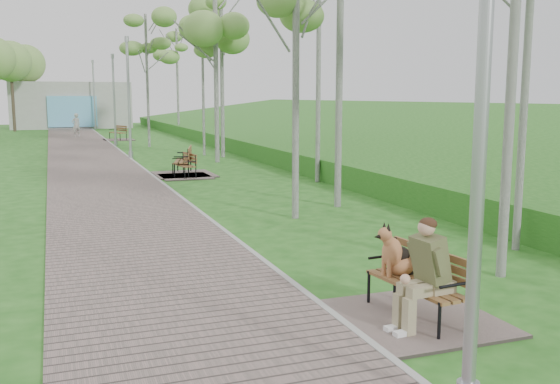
# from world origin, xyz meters

# --- Properties ---
(ground) EXTENTS (120.00, 120.00, 0.00)m
(ground) POSITION_xyz_m (0.00, 0.00, 0.00)
(ground) COLOR #1F5916
(ground) RESTS_ON ground
(walkway) EXTENTS (3.50, 67.00, 0.04)m
(walkway) POSITION_xyz_m (-1.75, 21.50, 0.02)
(walkway) COLOR #655852
(walkway) RESTS_ON ground
(kerb) EXTENTS (0.10, 67.00, 0.05)m
(kerb) POSITION_xyz_m (0.00, 21.50, 0.03)
(kerb) COLOR #999993
(kerb) RESTS_ON ground
(embankment) EXTENTS (14.00, 70.00, 1.60)m
(embankment) POSITION_xyz_m (12.00, 20.00, 0.00)
(embankment) COLOR #488F33
(embankment) RESTS_ON ground
(building_north) EXTENTS (10.00, 5.20, 4.00)m
(building_north) POSITION_xyz_m (-1.50, 50.97, 1.99)
(building_north) COLOR #9E9E99
(building_north) RESTS_ON ground
(bench_main) EXTENTS (1.84, 2.05, 1.61)m
(bench_main) POSITION_xyz_m (0.87, -1.13, 0.45)
(bench_main) COLOR #655852
(bench_main) RESTS_ON ground
(bench_second) EXTENTS (2.06, 2.29, 1.27)m
(bench_second) POSITION_xyz_m (1.09, 14.46, 0.24)
(bench_second) COLOR #655852
(bench_second) RESTS_ON ground
(bench_third) EXTENTS (1.69, 1.88, 1.04)m
(bench_third) POSITION_xyz_m (1.01, 13.83, 0.19)
(bench_third) COLOR #655852
(bench_third) RESTS_ON ground
(bench_far) EXTENTS (1.88, 2.09, 1.16)m
(bench_far) POSITION_xyz_m (0.74, 33.69, 0.22)
(bench_far) COLOR #655852
(bench_far) RESTS_ON ground
(lamp_post_near) EXTENTS (0.20, 0.20, 5.28)m
(lamp_post_near) POSITION_xyz_m (0.07, -3.30, 2.47)
(lamp_post_near) COLOR #9C9EA3
(lamp_post_near) RESTS_ON ground
(lamp_post_second) EXTENTS (0.21, 0.21, 5.42)m
(lamp_post_second) POSITION_xyz_m (0.06, 21.19, 2.53)
(lamp_post_second) COLOR #9C9EA3
(lamp_post_second) RESTS_ON ground
(lamp_post_third) EXTENTS (0.20, 0.20, 5.14)m
(lamp_post_third) POSITION_xyz_m (0.15, 29.03, 2.40)
(lamp_post_third) COLOR #9C9EA3
(lamp_post_third) RESTS_ON ground
(lamp_post_far) EXTENTS (0.22, 0.22, 5.80)m
(lamp_post_far) POSITION_xyz_m (0.29, 47.78, 2.71)
(lamp_post_far) COLOR #9C9EA3
(lamp_post_far) RESTS_ON ground
(pedestrian_near) EXTENTS (0.71, 0.61, 1.64)m
(pedestrian_near) POSITION_xyz_m (-1.64, 37.74, 0.82)
(pedestrian_near) COLOR silver
(pedestrian_near) RESTS_ON ground
(birch_mid_b) EXTENTS (2.33, 2.33, 7.78)m
(birch_mid_b) POSITION_xyz_m (4.15, 20.35, 6.11)
(birch_mid_b) COLOR silver
(birch_mid_b) RESTS_ON ground
(birch_mid_c) EXTENTS (2.57, 2.57, 7.56)m
(birch_mid_c) POSITION_xyz_m (3.34, 18.27, 5.94)
(birch_mid_c) COLOR silver
(birch_mid_c) RESTS_ON ground
(birch_far_a) EXTENTS (2.22, 2.22, 9.08)m
(birch_far_a) POSITION_xyz_m (3.54, 21.54, 7.13)
(birch_far_a) COLOR silver
(birch_far_a) RESTS_ON ground
(birch_far_b) EXTENTS (2.29, 2.29, 7.48)m
(birch_far_b) POSITION_xyz_m (1.81, 27.45, 5.87)
(birch_far_b) COLOR silver
(birch_far_b) RESTS_ON ground
(birch_far_c) EXTENTS (2.26, 2.26, 7.77)m
(birch_far_c) POSITION_xyz_m (5.28, 36.74, 6.10)
(birch_far_c) COLOR silver
(birch_far_c) RESTS_ON ground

